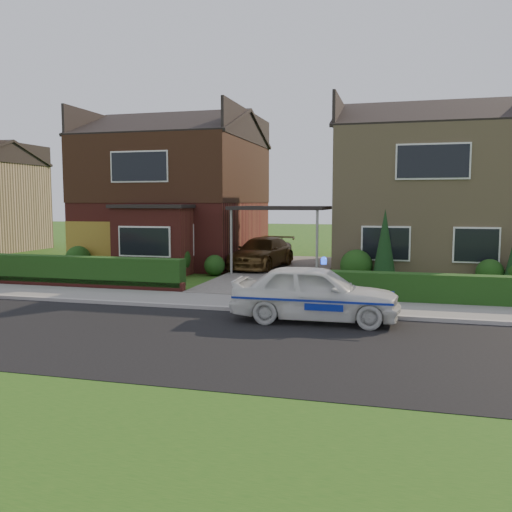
% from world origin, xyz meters
% --- Properties ---
extents(ground, '(120.00, 120.00, 0.00)m').
position_xyz_m(ground, '(0.00, 0.00, 0.00)').
color(ground, '#215215').
rests_on(ground, ground).
extents(road, '(60.00, 6.00, 0.02)m').
position_xyz_m(road, '(0.00, 0.00, 0.00)').
color(road, black).
rests_on(road, ground).
extents(kerb, '(60.00, 0.16, 0.12)m').
position_xyz_m(kerb, '(0.00, 3.05, 0.06)').
color(kerb, '#9E9993').
rests_on(kerb, ground).
extents(sidewalk, '(60.00, 2.00, 0.10)m').
position_xyz_m(sidewalk, '(0.00, 4.10, 0.05)').
color(sidewalk, slate).
rests_on(sidewalk, ground).
extents(grass_verge, '(60.00, 4.00, 0.01)m').
position_xyz_m(grass_verge, '(0.00, -5.00, 0.00)').
color(grass_verge, '#215215').
rests_on(grass_verge, ground).
extents(driveway, '(3.80, 12.00, 0.12)m').
position_xyz_m(driveway, '(0.00, 11.00, 0.06)').
color(driveway, '#666059').
rests_on(driveway, ground).
extents(house_left, '(7.50, 9.53, 7.25)m').
position_xyz_m(house_left, '(-5.78, 13.90, 3.81)').
color(house_left, maroon).
rests_on(house_left, ground).
extents(house_right, '(7.50, 8.06, 7.25)m').
position_xyz_m(house_right, '(5.80, 13.99, 3.66)').
color(house_right, tan).
rests_on(house_right, ground).
extents(carport_link, '(3.80, 3.00, 2.77)m').
position_xyz_m(carport_link, '(0.00, 10.95, 2.66)').
color(carport_link, black).
rests_on(carport_link, ground).
extents(garage_door, '(2.20, 0.10, 2.10)m').
position_xyz_m(garage_door, '(-8.25, 9.96, 1.05)').
color(garage_door, olive).
rests_on(garage_door, ground).
extents(dwarf_wall, '(7.70, 0.25, 0.36)m').
position_xyz_m(dwarf_wall, '(-5.80, 5.30, 0.18)').
color(dwarf_wall, maroon).
rests_on(dwarf_wall, ground).
extents(hedge_left, '(7.50, 0.55, 0.90)m').
position_xyz_m(hedge_left, '(-5.80, 5.45, 0.00)').
color(hedge_left, '#193611').
rests_on(hedge_left, ground).
extents(hedge_right, '(7.50, 0.55, 0.80)m').
position_xyz_m(hedge_right, '(5.80, 5.35, 0.00)').
color(hedge_right, '#193611').
rests_on(hedge_right, ground).
extents(shrub_left_far, '(1.08, 1.08, 1.08)m').
position_xyz_m(shrub_left_far, '(-8.50, 9.50, 0.54)').
color(shrub_left_far, '#193611').
rests_on(shrub_left_far, ground).
extents(shrub_left_mid, '(1.32, 1.32, 1.32)m').
position_xyz_m(shrub_left_mid, '(-4.00, 9.30, 0.66)').
color(shrub_left_mid, '#193611').
rests_on(shrub_left_mid, ground).
extents(shrub_left_near, '(0.84, 0.84, 0.84)m').
position_xyz_m(shrub_left_near, '(-2.40, 9.60, 0.42)').
color(shrub_left_near, '#193611').
rests_on(shrub_left_near, ground).
extents(shrub_right_near, '(1.20, 1.20, 1.20)m').
position_xyz_m(shrub_right_near, '(3.20, 9.40, 0.60)').
color(shrub_right_near, '#193611').
rests_on(shrub_right_near, ground).
extents(shrub_right_mid, '(0.96, 0.96, 0.96)m').
position_xyz_m(shrub_right_mid, '(7.80, 9.50, 0.48)').
color(shrub_right_mid, '#193611').
rests_on(shrub_right_mid, ground).
extents(conifer_a, '(0.90, 0.90, 2.60)m').
position_xyz_m(conifer_a, '(4.20, 9.20, 1.30)').
color(conifer_a, black).
rests_on(conifer_a, ground).
extents(police_car, '(3.79, 4.17, 1.57)m').
position_xyz_m(police_car, '(2.71, 2.40, 0.70)').
color(police_car, silver).
rests_on(police_car, ground).
extents(driveway_car, '(2.36, 4.61, 1.28)m').
position_xyz_m(driveway_car, '(-1.00, 11.78, 0.76)').
color(driveway_car, brown).
rests_on(driveway_car, driveway).
extents(potted_plant_a, '(0.49, 0.37, 0.84)m').
position_xyz_m(potted_plant_a, '(-9.00, 7.62, 0.42)').
color(potted_plant_a, gray).
rests_on(potted_plant_a, ground).
extents(potted_plant_b, '(0.57, 0.51, 0.86)m').
position_xyz_m(potted_plant_b, '(-5.62, 9.00, 0.43)').
color(potted_plant_b, gray).
rests_on(potted_plant_b, ground).
extents(potted_plant_c, '(0.58, 0.58, 0.86)m').
position_xyz_m(potted_plant_c, '(-4.99, 7.69, 0.43)').
color(potted_plant_c, gray).
rests_on(potted_plant_c, ground).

